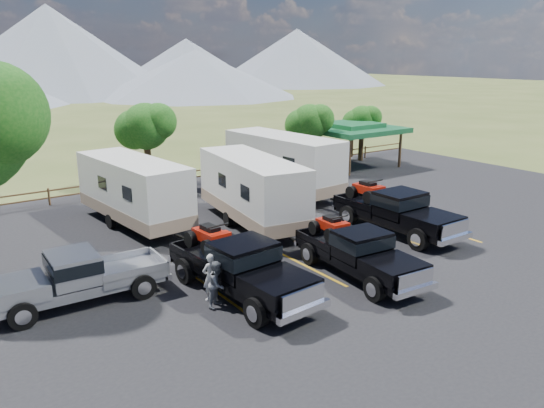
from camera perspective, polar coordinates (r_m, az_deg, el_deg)
ground at (r=19.78m, az=14.91°, el=-8.56°), size 320.00×320.00×0.00m
asphalt_lot at (r=21.63m, az=8.83°, el=-6.00°), size 44.00×34.00×0.04m
stall_lines at (r=22.30m, az=7.05°, el=-5.19°), size 12.12×5.50×0.01m
tree_ne_a at (r=36.84m, az=4.02°, el=8.71°), size 3.11×2.92×4.76m
tree_ne_b at (r=41.61m, az=9.63°, el=8.84°), size 2.77×2.59×4.27m
tree_north at (r=32.92m, az=-13.47°, el=8.10°), size 3.46×3.24×5.25m
rail_fence at (r=34.69m, az=-6.64°, el=3.38°), size 36.12×0.12×1.00m
pavilion at (r=39.56m, az=8.59°, el=8.04°), size 6.20×6.20×3.22m
rig_left at (r=18.15m, az=-3.56°, el=-6.59°), size 2.66×6.58×2.15m
rig_center at (r=19.88m, az=9.15°, el=-5.00°), size 2.44×6.03×1.97m
rig_right at (r=25.00m, az=13.07°, el=-0.62°), size 2.34×6.59×2.20m
trailer_left at (r=26.01m, az=-14.67°, el=1.33°), size 3.08×9.29×3.21m
trailer_center at (r=25.22m, az=-2.16°, el=1.48°), size 3.51×9.49×3.28m
trailer_right at (r=31.00m, az=1.17°, el=4.37°), size 3.13×10.02×3.47m
pickup_silver at (r=18.66m, az=-20.07°, el=-7.34°), size 5.88×2.21×1.75m
person_a at (r=17.85m, az=-6.62°, el=-7.81°), size 0.61×0.41×1.64m
person_b at (r=17.42m, az=-5.90°, el=-8.55°), size 0.96×0.91×1.56m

